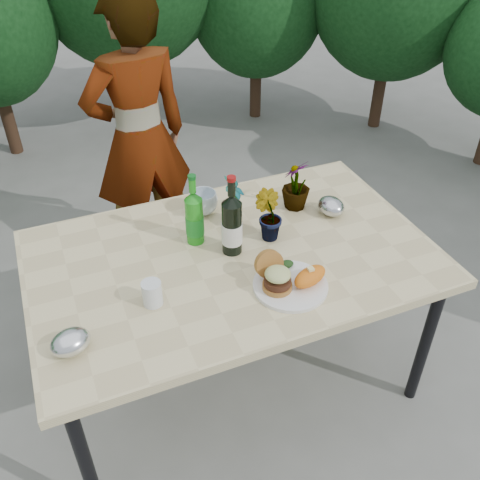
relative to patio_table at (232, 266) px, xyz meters
name	(u,v)px	position (x,y,z in m)	size (l,w,h in m)	color
ground	(234,375)	(0.00, 0.00, -0.69)	(80.00, 80.00, 0.00)	slate
patio_table	(232,266)	(0.00, 0.00, 0.00)	(1.60, 1.00, 0.75)	beige
shrub_hedge	(140,24)	(0.10, 1.72, 0.50)	(6.90, 5.28, 2.28)	#382316
dinner_plate	(290,286)	(0.13, -0.26, 0.06)	(0.28, 0.28, 0.01)	white
burger_stack	(275,275)	(0.07, -0.24, 0.12)	(0.11, 0.16, 0.11)	#B7722D
sweet_potato	(310,276)	(0.20, -0.28, 0.10)	(0.15, 0.08, 0.06)	orange
grilled_veg	(284,265)	(0.14, -0.17, 0.09)	(0.08, 0.05, 0.03)	olive
wine_bottle	(232,225)	(0.01, 0.02, 0.18)	(0.08, 0.08, 0.34)	black
sparkling_water	(194,218)	(-0.11, 0.14, 0.17)	(0.08, 0.08, 0.31)	#209B1C
plastic_cup	(152,293)	(-0.37, -0.15, 0.10)	(0.07, 0.07, 0.10)	silver
seedling_left	(234,201)	(0.09, 0.20, 0.17)	(0.12, 0.08, 0.23)	#295D1F
seedling_mid	(268,216)	(0.18, 0.05, 0.17)	(0.12, 0.10, 0.22)	#255D1F
seedling_right	(296,185)	(0.39, 0.21, 0.17)	(0.13, 0.13, 0.23)	#23531C
blue_bowl	(203,203)	(-0.01, 0.33, 0.11)	(0.13, 0.13, 0.10)	silver
foil_packet_left	(70,342)	(-0.67, -0.26, 0.10)	(0.13, 0.11, 0.08)	silver
foil_packet_right	(331,206)	(0.51, 0.10, 0.10)	(0.13, 0.11, 0.08)	silver
person	(139,139)	(-0.11, 1.06, 0.09)	(0.57, 0.38, 1.58)	#A57752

